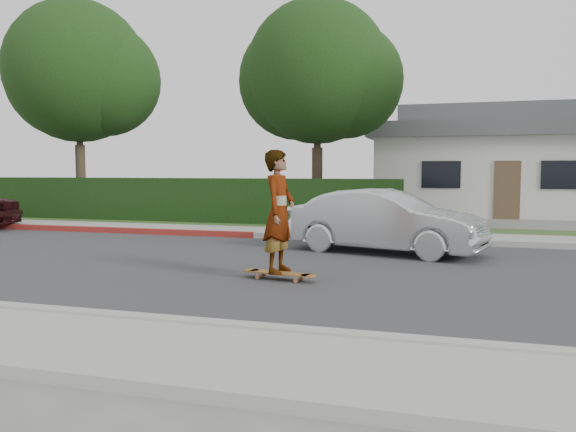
% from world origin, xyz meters
% --- Properties ---
extents(ground, '(120.00, 120.00, 0.00)m').
position_xyz_m(ground, '(0.00, 0.00, 0.00)').
color(ground, slate).
rests_on(ground, ground).
extents(road, '(60.00, 8.00, 0.01)m').
position_xyz_m(road, '(0.00, 0.00, 0.01)').
color(road, '#2D2D30').
rests_on(road, ground).
extents(curb_far, '(60.00, 0.20, 0.15)m').
position_xyz_m(curb_far, '(0.00, 4.10, 0.07)').
color(curb_far, '#9E9E99').
rests_on(curb_far, ground).
extents(curb_red_section, '(12.00, 0.21, 0.15)m').
position_xyz_m(curb_red_section, '(-5.00, 4.10, 0.08)').
color(curb_red_section, maroon).
rests_on(curb_red_section, ground).
extents(sidewalk_far, '(60.00, 1.60, 0.12)m').
position_xyz_m(sidewalk_far, '(0.00, 5.00, 0.06)').
color(sidewalk_far, gray).
rests_on(sidewalk_far, ground).
extents(planting_strip, '(60.00, 1.60, 0.10)m').
position_xyz_m(planting_strip, '(0.00, 6.60, 0.05)').
color(planting_strip, '#2D4C1E').
rests_on(planting_strip, ground).
extents(hedge, '(15.00, 1.00, 1.50)m').
position_xyz_m(hedge, '(-3.00, 7.20, 0.75)').
color(hedge, black).
rests_on(hedge, ground).
extents(tree_left, '(5.99, 5.21, 8.00)m').
position_xyz_m(tree_left, '(-7.51, 8.69, 5.26)').
color(tree_left, '#33261C').
rests_on(tree_left, ground).
extents(tree_center, '(5.66, 4.84, 7.44)m').
position_xyz_m(tree_center, '(1.49, 9.19, 4.90)').
color(tree_center, '#33261C').
rests_on(tree_center, ground).
extents(house, '(10.60, 8.60, 4.30)m').
position_xyz_m(house, '(8.00, 16.00, 2.10)').
color(house, beige).
rests_on(house, ground).
extents(skateboard, '(1.30, 0.48, 0.12)m').
position_xyz_m(skateboard, '(3.27, -1.06, 0.11)').
color(skateboard, '#B66232').
rests_on(skateboard, ground).
extents(skateboarder, '(0.52, 0.75, 1.96)m').
position_xyz_m(skateboarder, '(3.27, -1.06, 1.11)').
color(skateboarder, white).
rests_on(skateboarder, skateboard).
extents(car_silver, '(4.35, 2.45, 1.36)m').
position_xyz_m(car_silver, '(4.56, 2.40, 0.68)').
color(car_silver, silver).
rests_on(car_silver, ground).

